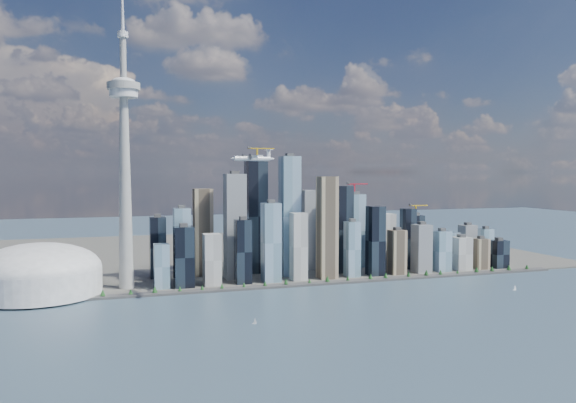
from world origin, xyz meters
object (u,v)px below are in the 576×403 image
object	(u,v)px
needle_tower	(125,155)
sailboat_west	(255,322)
airplane	(253,158)
sailboat_east	(515,288)
dome_stadium	(39,273)

from	to	relation	value
needle_tower	sailboat_west	bearing A→B (deg)	-60.63
needle_tower	sailboat_west	xyz separation A→B (m)	(160.03, -284.31, -232.84)
needle_tower	airplane	xyz separation A→B (m)	(188.06, -164.34, -6.76)
sailboat_west	sailboat_east	size ratio (longest dim) A/B	0.91
needle_tower	sailboat_east	distance (m)	720.85
dome_stadium	sailboat_east	xyz separation A→B (m)	(789.09, -200.30, -36.14)
needle_tower	sailboat_east	size ratio (longest dim) A/B	53.64
sailboat_east	sailboat_west	bearing A→B (deg)	-174.08
dome_stadium	sailboat_east	distance (m)	814.91
needle_tower	sailboat_west	size ratio (longest dim) A/B	58.99
dome_stadium	sailboat_west	distance (m)	408.16
needle_tower	dome_stadium	size ratio (longest dim) A/B	2.75
needle_tower	sailboat_west	distance (m)	400.82
airplane	sailboat_east	size ratio (longest dim) A/B	7.29
airplane	sailboat_west	world-z (taller)	airplane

